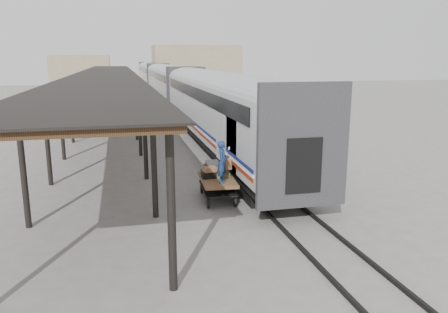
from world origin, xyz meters
TOP-DOWN VIEW (x-y plane):
  - ground at (0.00, 0.00)m, footprint 160.00×160.00m
  - train at (3.19, 33.79)m, footprint 3.45×76.01m
  - canopy at (-3.40, 24.00)m, footprint 4.90×64.30m
  - rails at (3.20, 34.00)m, footprint 1.54×150.00m
  - building_far at (14.00, 78.00)m, footprint 18.00×10.00m
  - building_left at (-10.00, 82.00)m, footprint 12.00×8.00m
  - baggage_cart at (1.15, -0.61)m, footprint 1.39×2.47m
  - suitcase_stack at (1.07, -0.24)m, footprint 1.28×1.09m
  - luggage_tug at (-1.99, 20.37)m, footprint 0.87×1.36m
  - porter at (1.20, -1.26)m, footprint 0.57×0.67m
  - pedestrian at (-1.75, 17.81)m, footprint 1.12×0.49m

SIDE VIEW (x-z plane):
  - ground at x=0.00m, z-range 0.00..0.00m
  - rails at x=3.20m, z-range 0.00..0.12m
  - luggage_tug at x=-1.99m, z-range -0.05..1.12m
  - baggage_cart at x=1.15m, z-range 0.22..1.08m
  - pedestrian at x=-1.75m, z-range 0.00..1.90m
  - suitcase_stack at x=1.07m, z-range 0.77..1.36m
  - porter at x=1.20m, z-range 0.86..2.43m
  - train at x=3.19m, z-range 0.69..4.70m
  - building_left at x=-10.00m, z-range 0.00..6.00m
  - building_far at x=14.00m, z-range 0.00..8.00m
  - canopy at x=-3.40m, z-range 1.93..6.08m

